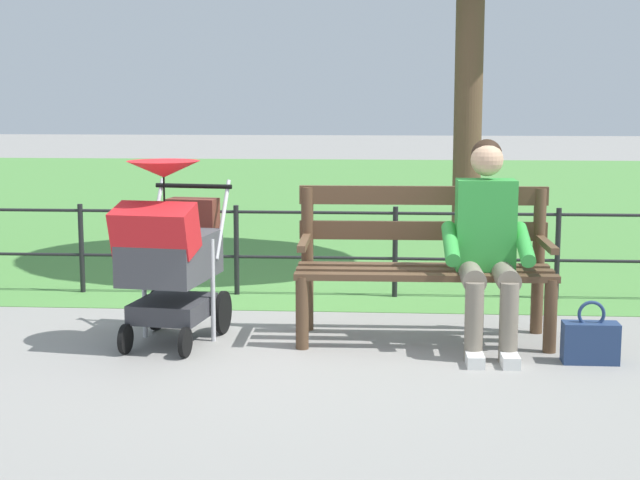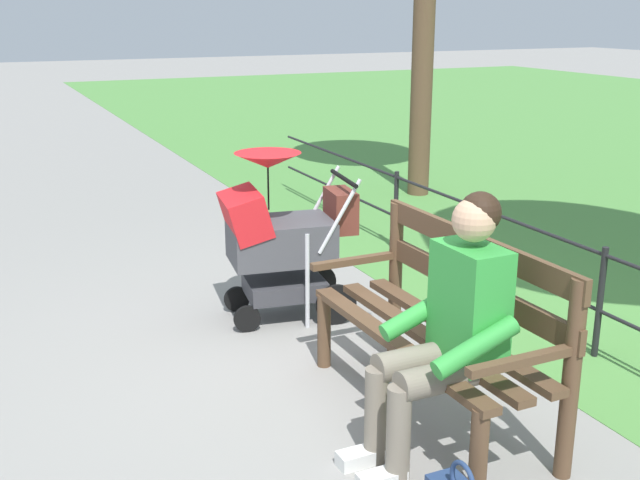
{
  "view_description": "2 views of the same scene",
  "coord_description": "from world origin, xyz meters",
  "px_view_note": "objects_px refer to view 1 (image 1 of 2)",
  "views": [
    {
      "loc": [
        -0.56,
        5.96,
        1.55
      ],
      "look_at": [
        -0.13,
        -0.02,
        0.64
      ],
      "focal_mm": 54.3,
      "sensor_mm": 36.0,
      "label": 1
    },
    {
      "loc": [
        -3.91,
        2.01,
        2.05
      ],
      "look_at": [
        0.19,
        0.13,
        0.71
      ],
      "focal_mm": 43.96,
      "sensor_mm": 36.0,
      "label": 2
    }
  ],
  "objects_px": {
    "park_bench": "(423,257)",
    "handbag": "(590,341)",
    "person_on_bench": "(487,239)",
    "stroller": "(170,250)"
  },
  "relations": [
    {
      "from": "park_bench",
      "to": "handbag",
      "type": "distance_m",
      "value": 1.16
    },
    {
      "from": "park_bench",
      "to": "person_on_bench",
      "type": "xyz_separation_m",
      "value": [
        -0.37,
        0.22,
        0.15
      ]
    },
    {
      "from": "stroller",
      "to": "handbag",
      "type": "distance_m",
      "value": 2.57
    },
    {
      "from": "stroller",
      "to": "handbag",
      "type": "height_order",
      "value": "stroller"
    },
    {
      "from": "stroller",
      "to": "park_bench",
      "type": "bearing_deg",
      "value": -170.15
    },
    {
      "from": "person_on_bench",
      "to": "stroller",
      "type": "relative_size",
      "value": 1.11
    },
    {
      "from": "park_bench",
      "to": "stroller",
      "type": "distance_m",
      "value": 1.59
    },
    {
      "from": "person_on_bench",
      "to": "handbag",
      "type": "xyz_separation_m",
      "value": [
        -0.58,
        0.3,
        -0.55
      ]
    },
    {
      "from": "park_bench",
      "to": "stroller",
      "type": "height_order",
      "value": "stroller"
    },
    {
      "from": "park_bench",
      "to": "handbag",
      "type": "xyz_separation_m",
      "value": [
        -0.95,
        0.52,
        -0.4
      ]
    }
  ]
}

